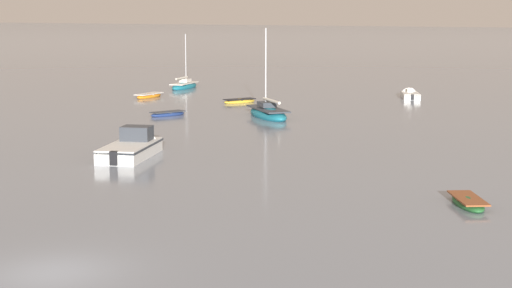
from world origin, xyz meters
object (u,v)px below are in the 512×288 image
object	(u,v)px
rowboat_moored_1	(149,96)
sailboat_moored_0	(184,86)
rowboat_moored_2	(239,101)
rowboat_moored_5	(168,114)
motorboat_moored_0	(136,148)
sailboat_moored_1	(268,113)
rowboat_moored_0	(468,202)
motorboat_moored_2	(410,95)

from	to	relation	value
rowboat_moored_1	sailboat_moored_0	world-z (taller)	sailboat_moored_0
rowboat_moored_2	sailboat_moored_0	distance (m)	15.75
rowboat_moored_5	motorboat_moored_0	bearing A→B (deg)	51.68
rowboat_moored_5	sailboat_moored_1	world-z (taller)	sailboat_moored_1
rowboat_moored_0	sailboat_moored_1	distance (m)	31.82
rowboat_moored_0	rowboat_moored_2	distance (m)	42.75
motorboat_moored_0	sailboat_moored_0	world-z (taller)	sailboat_moored_0
sailboat_moored_1	motorboat_moored_2	bearing A→B (deg)	-61.40
motorboat_moored_2	sailboat_moored_0	size ratio (longest dim) A/B	0.75
sailboat_moored_0	sailboat_moored_1	world-z (taller)	sailboat_moored_1
rowboat_moored_2	rowboat_moored_5	bearing A→B (deg)	-153.97
motorboat_moored_0	rowboat_moored_5	size ratio (longest dim) A/B	2.11
sailboat_moored_0	rowboat_moored_5	bearing A→B (deg)	-160.28
sailboat_moored_0	rowboat_moored_5	size ratio (longest dim) A/B	1.89
sailboat_moored_0	motorboat_moored_0	bearing A→B (deg)	-160.97
rowboat_moored_0	sailboat_moored_1	bearing A→B (deg)	12.84
rowboat_moored_2	rowboat_moored_5	size ratio (longest dim) A/B	1.03
sailboat_moored_0	rowboat_moored_5	xyz separation A→B (m)	(11.89, -20.87, -0.14)
rowboat_moored_0	rowboat_moored_1	size ratio (longest dim) A/B	0.91
rowboat_moored_0	motorboat_moored_0	bearing A→B (deg)	49.16
rowboat_moored_0	rowboat_moored_5	world-z (taller)	rowboat_moored_0
sailboat_moored_0	sailboat_moored_1	size ratio (longest dim) A/B	0.83
motorboat_moored_2	sailboat_moored_1	world-z (taller)	sailboat_moored_1
motorboat_moored_0	sailboat_moored_1	distance (m)	19.34
motorboat_moored_0	rowboat_moored_1	xyz separation A→B (m)	(-18.44, 27.40, -0.22)
motorboat_moored_0	rowboat_moored_0	distance (m)	21.29
rowboat_moored_0	rowboat_moored_5	size ratio (longest dim) A/B	1.02
motorboat_moored_0	motorboat_moored_2	world-z (taller)	motorboat_moored_0
rowboat_moored_0	sailboat_moored_0	xyz separation A→B (m)	(-41.55, 40.98, 0.13)
motorboat_moored_0	rowboat_moored_5	distance (m)	18.51
rowboat_moored_0	rowboat_moored_5	bearing A→B (deg)	25.24
rowboat_moored_2	sailboat_moored_1	world-z (taller)	sailboat_moored_1
rowboat_moored_1	rowboat_moored_2	distance (m)	10.26
motorboat_moored_0	sailboat_moored_0	xyz separation A→B (m)	(-20.61, 37.21, -0.11)
motorboat_moored_0	rowboat_moored_2	distance (m)	28.71
rowboat_moored_1	rowboat_moored_5	xyz separation A→B (m)	(9.72, -11.06, -0.02)
rowboat_moored_1	sailboat_moored_1	distance (m)	19.27
rowboat_moored_2	motorboat_moored_2	bearing A→B (deg)	-17.93
motorboat_moored_2	sailboat_moored_0	bearing A→B (deg)	71.68
rowboat_moored_0	motorboat_moored_2	xyz separation A→B (m)	(-16.44, 43.26, 0.07)
rowboat_moored_5	sailboat_moored_1	xyz separation A→B (m)	(7.77, 2.99, 0.19)
rowboat_moored_0	rowboat_moored_2	world-z (taller)	rowboat_moored_2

